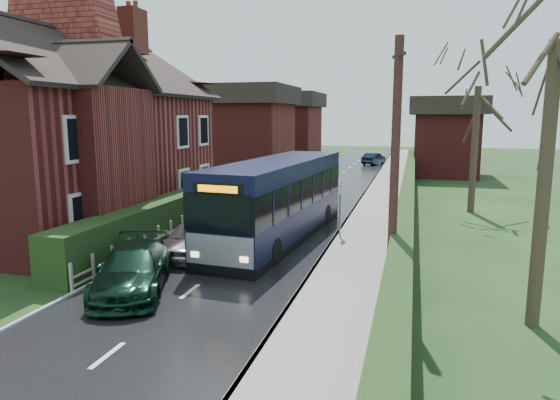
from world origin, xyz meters
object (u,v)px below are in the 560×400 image
(bus_stop_sign, at_px, (340,198))
(telegraph_pole, at_px, (395,169))
(bus, at_px, (278,200))
(car_silver, at_px, (193,238))
(car_green, at_px, (133,269))
(brick_house, at_px, (73,129))

(bus_stop_sign, bearing_deg, telegraph_pole, -56.11)
(bus, relative_size, car_silver, 2.83)
(bus, bearing_deg, car_green, -103.97)
(car_silver, bearing_deg, bus_stop_sign, 42.46)
(car_green, xyz_separation_m, telegraph_pole, (7.13, 1.55, 2.90))
(brick_house, xyz_separation_m, telegraph_pole, (14.27, -5.56, -0.82))
(brick_house, distance_m, bus_stop_sign, 12.25)
(car_silver, bearing_deg, brick_house, 158.39)
(car_silver, relative_size, car_green, 0.85)
(car_green, height_order, bus_stop_sign, bus_stop_sign)
(car_silver, distance_m, telegraph_pole, 7.95)
(brick_house, bearing_deg, car_green, -44.90)
(bus, relative_size, car_green, 2.40)
(bus, height_order, car_green, bus)
(brick_house, height_order, bus, brick_house)
(car_silver, bearing_deg, telegraph_pole, -15.38)
(car_green, bearing_deg, telegraph_pole, -8.80)
(car_silver, bearing_deg, car_green, -88.80)
(car_silver, height_order, car_green, car_green)
(bus, height_order, car_silver, bus)
(brick_house, distance_m, telegraph_pole, 15.33)
(telegraph_pole, bearing_deg, brick_house, 138.77)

